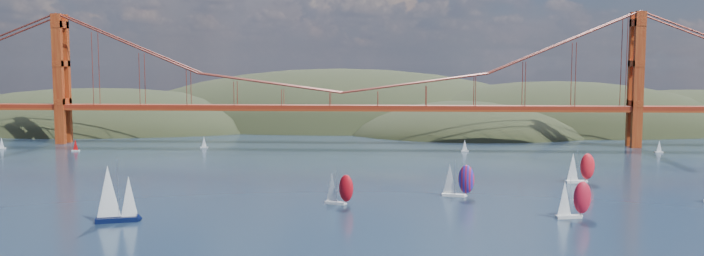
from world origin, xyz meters
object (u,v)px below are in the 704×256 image
object	(u,v)px
racer_1	(573,199)
racer_rwb	(458,179)
racer_3	(580,167)
racer_0	(339,188)
sloop_navy	(114,194)

from	to	relation	value
racer_1	racer_rwb	xyz separation A→B (m)	(-23.19, 23.21, 0.08)
racer_3	racer_rwb	distance (m)	43.36
racer_rwb	racer_3	bearing A→B (deg)	45.58
racer_1	racer_rwb	bearing A→B (deg)	122.29
racer_0	racer_1	distance (m)	54.25
racer_rwb	racer_0	bearing A→B (deg)	-144.83
sloop_navy	racer_0	size ratio (longest dim) A/B	1.62
sloop_navy	racer_0	distance (m)	51.56
racer_1	racer_0	bearing A→B (deg)	154.80
racer_0	racer_rwb	size ratio (longest dim) A/B	0.89
sloop_navy	racer_3	distance (m)	126.46
racer_0	racer_rwb	bearing A→B (deg)	43.12
sloop_navy	racer_rwb	distance (m)	83.40
sloop_navy	racer_1	size ratio (longest dim) A/B	1.48
racer_3	racer_rwb	size ratio (longest dim) A/B	1.02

